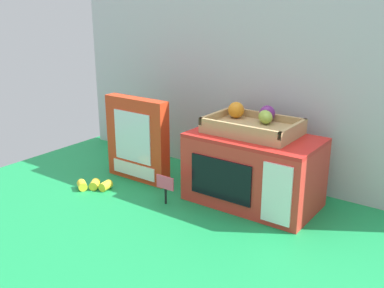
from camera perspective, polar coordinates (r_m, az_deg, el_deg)
ground_plane at (r=1.59m, az=2.58°, el=-6.48°), size 1.70×1.70×0.00m
display_back_panel at (r=1.68m, az=7.36°, el=8.40°), size 1.61×0.03×0.76m
toy_microwave at (r=1.50m, az=7.79°, el=-3.27°), size 0.42×0.25×0.24m
food_groups_crate at (r=1.50m, az=7.76°, el=2.43°), size 0.30×0.20×0.08m
cookie_set_box at (r=1.68m, az=-6.98°, el=0.56°), size 0.27×0.05×0.31m
price_sign at (r=1.50m, az=-3.43°, el=-5.29°), size 0.07×0.01×0.10m
loose_toy_banana at (r=1.66m, az=-12.33°, el=-5.12°), size 0.12×0.10×0.03m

